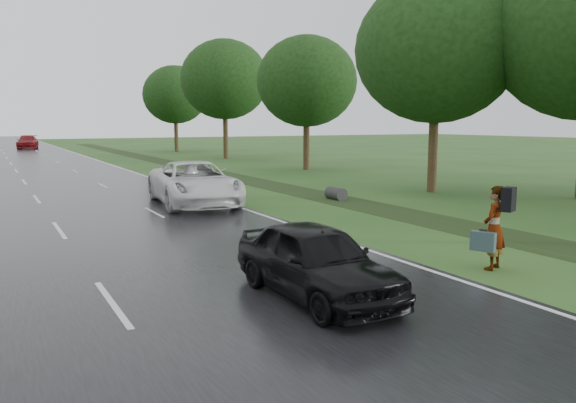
% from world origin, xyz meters
% --- Properties ---
extents(ground, '(220.00, 220.00, 0.00)m').
position_xyz_m(ground, '(0.00, 0.00, 0.00)').
color(ground, '#234A1A').
rests_on(ground, ground).
extents(road, '(14.00, 180.00, 0.04)m').
position_xyz_m(road, '(0.00, 45.00, 0.02)').
color(road, black).
rests_on(road, ground).
extents(edge_stripe_east, '(0.12, 180.00, 0.01)m').
position_xyz_m(edge_stripe_east, '(6.75, 45.00, 0.04)').
color(edge_stripe_east, silver).
rests_on(edge_stripe_east, road).
extents(center_line, '(0.12, 180.00, 0.01)m').
position_xyz_m(center_line, '(0.00, 45.00, 0.04)').
color(center_line, silver).
rests_on(center_line, road).
extents(drainage_ditch, '(2.20, 120.00, 0.56)m').
position_xyz_m(drainage_ditch, '(11.50, 18.71, 0.04)').
color(drainage_ditch, black).
rests_on(drainage_ditch, ground).
extents(tree_east_b, '(7.60, 7.60, 10.11)m').
position_xyz_m(tree_east_b, '(17.00, 10.00, 6.68)').
color(tree_east_b, '#322214').
rests_on(tree_east_b, ground).
extents(tree_east_c, '(7.00, 7.00, 9.29)m').
position_xyz_m(tree_east_c, '(18.20, 24.00, 6.14)').
color(tree_east_c, '#322214').
rests_on(tree_east_c, ground).
extents(tree_east_d, '(8.00, 8.00, 10.76)m').
position_xyz_m(tree_east_d, '(17.80, 38.00, 7.15)').
color(tree_east_d, '#322214').
rests_on(tree_east_d, ground).
extents(tree_east_f, '(7.20, 7.20, 9.62)m').
position_xyz_m(tree_east_f, '(17.50, 52.00, 6.37)').
color(tree_east_f, '#322214').
rests_on(tree_east_f, ground).
extents(pedestrian, '(1.02, 0.79, 1.93)m').
position_xyz_m(pedestrian, '(8.18, -1.54, 0.99)').
color(pedestrian, '#A5998C').
rests_on(pedestrian, ground).
extents(white_pickup, '(3.52, 6.52, 1.74)m').
position_xyz_m(white_pickup, '(5.50, 11.26, 0.91)').
color(white_pickup, silver).
rests_on(white_pickup, road).
extents(dark_sedan, '(1.77, 4.22, 1.43)m').
position_xyz_m(dark_sedan, '(3.50, -1.46, 0.75)').
color(dark_sedan, black).
rests_on(dark_sedan, road).
extents(far_car_red, '(3.08, 5.95, 1.65)m').
position_xyz_m(far_car_red, '(3.11, 67.37, 0.86)').
color(far_car_red, maroon).
rests_on(far_car_red, road).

